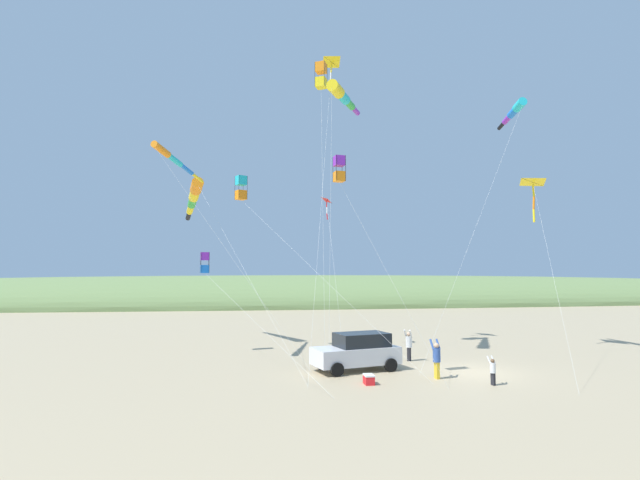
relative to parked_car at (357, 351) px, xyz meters
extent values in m
plane|color=tan|center=(1.24, 5.62, -0.95)|extent=(600.00, 600.00, 0.00)
ellipsoid|color=#6B844C|center=(-53.76, 5.62, -0.95)|extent=(28.00, 240.00, 9.28)
cube|color=silver|center=(0.02, -0.10, -0.20)|extent=(2.85, 4.62, 0.84)
cube|color=black|center=(-0.06, 0.24, 0.56)|extent=(2.21, 2.90, 0.68)
cylinder|color=black|center=(1.28, -1.29, -0.62)|extent=(0.38, 0.69, 0.66)
cylinder|color=black|center=(-0.51, -1.74, -0.62)|extent=(0.38, 0.69, 0.66)
cylinder|color=black|center=(0.56, 1.55, -0.62)|extent=(0.38, 0.69, 0.66)
cylinder|color=black|center=(-1.23, 1.09, -0.62)|extent=(0.38, 0.69, 0.66)
cube|color=red|center=(2.98, -0.18, -0.77)|extent=(0.60, 0.40, 0.36)
cube|color=white|center=(2.98, -0.18, -0.56)|extent=(0.62, 0.42, 0.06)
cube|color=gold|center=(2.38, 3.21, -0.57)|extent=(0.31, 0.17, 0.76)
cylinder|color=#335199|center=(2.38, 3.21, 0.12)|extent=(0.37, 0.37, 0.63)
sphere|color=tan|center=(2.38, 3.21, 0.55)|extent=(0.24, 0.24, 0.24)
cylinder|color=#335199|center=(2.23, 3.04, 0.60)|extent=(0.39, 0.12, 0.48)
cylinder|color=#335199|center=(2.21, 3.35, 0.60)|extent=(0.39, 0.12, 0.48)
cube|color=#232328|center=(3.97, 5.11, -0.69)|extent=(0.22, 0.14, 0.53)
cylinder|color=silver|center=(3.97, 5.11, -0.21)|extent=(0.28, 0.28, 0.44)
sphere|color=brown|center=(3.97, 5.11, 0.10)|extent=(0.17, 0.17, 0.17)
cylinder|color=silver|center=(3.88, 4.99, 0.12)|extent=(0.27, 0.11, 0.33)
cylinder|color=silver|center=(3.84, 5.20, 0.12)|extent=(0.27, 0.11, 0.33)
cube|color=#232328|center=(-2.10, 3.43, -0.58)|extent=(0.32, 0.29, 0.74)
cylinder|color=silver|center=(-2.10, 3.43, 0.10)|extent=(0.48, 0.48, 0.61)
sphere|color=tan|center=(-2.10, 3.43, 0.52)|extent=(0.23, 0.23, 0.23)
cylinder|color=silver|center=(-1.89, 3.46, 0.56)|extent=(0.35, 0.30, 0.47)
cylinder|color=silver|center=(-2.08, 3.22, 0.56)|extent=(0.35, 0.30, 0.47)
cube|color=purple|center=(-6.56, -8.18, 4.97)|extent=(0.58, 0.58, 0.50)
cube|color=blue|center=(-6.56, -8.18, 4.18)|extent=(0.58, 0.58, 0.50)
cylinder|color=black|center=(-6.75, -8.47, 4.58)|extent=(0.02, 0.02, 1.29)
cylinder|color=black|center=(-6.27, -8.38, 4.58)|extent=(0.02, 0.02, 1.29)
cylinder|color=black|center=(-6.84, -7.99, 4.58)|extent=(0.02, 0.02, 1.29)
cylinder|color=black|center=(-6.36, -7.90, 4.58)|extent=(0.02, 0.02, 1.29)
cylinder|color=white|center=(-0.66, -5.14, 1.49)|extent=(11.79, 6.10, 4.89)
pyramid|color=yellow|center=(-5.01, 13.19, 10.08)|extent=(2.01, 1.42, 0.56)
cylinder|color=black|center=(-5.01, 13.16, 9.97)|extent=(0.16, 1.66, 0.49)
cylinder|color=yellow|center=(-5.03, 13.19, 9.44)|extent=(0.21, 0.24, 0.87)
cylinder|color=orange|center=(-5.05, 13.21, 8.58)|extent=(0.21, 0.22, 0.87)
cylinder|color=yellow|center=(-5.01, 13.16, 7.72)|extent=(0.28, 0.24, 0.88)
cylinder|color=white|center=(0.47, 10.44, 4.47)|extent=(10.96, 5.45, 10.85)
pyramid|color=red|center=(-7.40, -0.32, 8.87)|extent=(0.97, 0.65, 0.39)
cylinder|color=black|center=(-7.41, -0.35, 8.82)|extent=(0.08, 0.75, 0.42)
cylinder|color=red|center=(-7.43, -0.35, 8.56)|extent=(0.11, 0.07, 0.43)
cylinder|color=white|center=(-7.44, -0.34, 8.14)|extent=(0.11, 0.10, 0.42)
cylinder|color=red|center=(-7.42, -0.32, 7.72)|extent=(0.11, 0.13, 0.43)
cylinder|color=white|center=(-3.97, -0.44, 3.92)|extent=(6.89, 0.19, 9.74)
cylinder|color=yellow|center=(-3.30, -0.47, 14.83)|extent=(1.57, 1.30, 0.74)
cylinder|color=#1EB7C6|center=(-4.51, 0.19, 14.87)|extent=(1.51, 1.18, 0.61)
cylinder|color=green|center=(-5.72, 0.86, 14.90)|extent=(1.44, 1.07, 0.48)
cylinder|color=purple|center=(-6.94, 1.52, 14.94)|extent=(1.37, 0.95, 0.35)
cylinder|color=white|center=(-0.92, -1.21, 6.85)|extent=(3.55, 0.82, 15.59)
cube|color=orange|center=(-6.72, -0.84, 17.64)|extent=(0.88, 0.88, 0.65)
cube|color=yellow|center=(-6.72, -0.84, 16.59)|extent=(0.88, 0.88, 0.65)
cylinder|color=black|center=(-7.15, -0.98, 17.12)|extent=(0.02, 0.02, 1.70)
cylinder|color=black|center=(-6.58, -1.27, 17.12)|extent=(0.02, 0.02, 1.70)
cylinder|color=black|center=(-6.86, -0.40, 17.12)|extent=(0.02, 0.02, 1.70)
cylinder|color=black|center=(-6.28, -0.69, 17.12)|extent=(0.02, 0.02, 1.70)
cylinder|color=white|center=(-3.26, -1.25, 7.66)|extent=(6.92, 0.85, 17.22)
cylinder|color=orange|center=(-9.04, -9.04, 9.83)|extent=(1.58, 1.09, 1.11)
cylinder|color=yellow|center=(-10.22, -9.32, 9.48)|extent=(1.53, 0.98, 1.01)
cylinder|color=green|center=(-11.41, -9.59, 9.12)|extent=(1.47, 0.87, 0.90)
cylinder|color=yellow|center=(-12.60, -9.87, 8.77)|extent=(1.42, 0.76, 0.80)
cylinder|color=black|center=(-13.79, -10.14, 8.41)|extent=(1.37, 0.64, 0.69)
cylinder|color=white|center=(-2.71, -5.89, 4.43)|extent=(11.47, 6.04, 10.76)
cylinder|color=#1EB7C6|center=(-2.71, 10.95, 14.28)|extent=(1.03, 0.65, 0.68)
cylinder|color=blue|center=(-3.59, 11.05, 14.13)|extent=(1.00, 0.55, 0.58)
cylinder|color=purple|center=(-4.47, 11.15, 13.99)|extent=(0.97, 0.44, 0.48)
cylinder|color=black|center=(-5.36, 11.25, 13.84)|extent=(0.95, 0.34, 0.39)
cylinder|color=white|center=(-0.38, 6.79, 6.63)|extent=(3.80, 8.24, 15.17)
cube|color=purple|center=(2.07, -1.30, 9.17)|extent=(0.53, 0.53, 0.47)
cube|color=orange|center=(2.07, -1.30, 8.42)|extent=(0.53, 0.53, 0.47)
cylinder|color=black|center=(1.87, -1.57, 8.79)|extent=(0.02, 0.02, 1.21)
cylinder|color=black|center=(2.34, -1.49, 8.79)|extent=(0.02, 0.02, 1.21)
cylinder|color=black|center=(1.80, -1.11, 8.79)|extent=(0.02, 0.02, 1.21)
cylinder|color=black|center=(2.26, -1.03, 8.79)|extent=(0.02, 0.02, 1.21)
cylinder|color=white|center=(3.16, 0.83, 3.62)|extent=(2.19, 4.27, 9.14)
cylinder|color=orange|center=(-3.13, -10.33, 10.75)|extent=(1.59, 0.89, 0.61)
cylinder|color=#1EB7C6|center=(-4.53, -9.83, 10.53)|extent=(1.55, 0.82, 0.54)
cylinder|color=blue|center=(-5.92, -9.33, 10.30)|extent=(1.52, 0.75, 0.47)
cylinder|color=yellow|center=(-7.32, -8.82, 10.08)|extent=(1.48, 0.68, 0.40)
cylinder|color=white|center=(-0.87, -6.46, 4.91)|extent=(3.12, 8.26, 11.72)
cube|color=#1EB7C6|center=(-7.37, -6.03, 9.97)|extent=(0.81, 0.81, 0.60)
cube|color=orange|center=(-7.37, -6.03, 9.02)|extent=(0.81, 0.81, 0.60)
cylinder|color=black|center=(-7.50, -6.44, 9.49)|extent=(0.02, 0.02, 1.56)
cylinder|color=black|center=(-6.96, -6.16, 9.49)|extent=(0.02, 0.02, 1.56)
cylinder|color=black|center=(-7.77, -5.90, 9.49)|extent=(0.02, 0.02, 1.56)
cylinder|color=black|center=(-7.24, -5.63, 9.49)|extent=(0.02, 0.02, 1.56)
cylinder|color=white|center=(-2.00, -1.71, 3.88)|extent=(10.74, 8.66, 9.67)
pyramid|color=yellow|center=(-8.52, 0.24, 19.00)|extent=(1.86, 1.59, 0.54)
cylinder|color=black|center=(-8.51, 0.21, 18.92)|extent=(0.58, 1.22, 0.53)
cylinder|color=yellow|center=(-8.51, 0.18, 18.49)|extent=(0.12, 0.18, 0.72)
cylinder|color=white|center=(-8.51, 0.14, 17.78)|extent=(0.13, 0.16, 0.71)
cylinder|color=yellow|center=(-8.53, 0.16, 17.07)|extent=(0.18, 0.22, 0.72)
cylinder|color=white|center=(-2.54, -1.37, 8.96)|extent=(11.95, 3.15, 19.81)
camera|label=1|loc=(23.40, -5.39, 3.87)|focal=26.36mm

